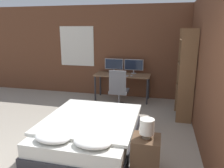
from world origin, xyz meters
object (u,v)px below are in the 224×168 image
Objects in this scene: office_chair at (119,93)px; keyboard at (121,76)px; nightstand at (146,156)px; desk at (122,77)px; bookshelf at (186,71)px; monitor_right at (134,65)px; bed at (90,132)px; bedside_lamp at (147,127)px; monitor_left at (114,65)px; computer_mouse at (131,76)px.

keyboard is at bearing 94.17° from office_chair.
desk is (-0.97, 3.26, 0.38)m from nightstand.
keyboard is 1.86m from bookshelf.
desk is at bearing -144.71° from monitor_right.
monitor_right is at bearing 54.54° from keyboard.
monitor_right reaches higher than nightstand.
keyboard is 0.59m from office_chair.
bed is 4.93× the size of keyboard.
desk is 0.49m from monitor_right.
bookshelf reaches higher than keyboard.
monitor_left reaches higher than bedside_lamp.
monitor_left is at bearing 144.89° from computer_mouse.
keyboard is (-0.29, -0.41, -0.23)m from monitor_right.
bedside_lamp reaches higher than desk.
monitor_right is at bearing 89.89° from computer_mouse.
computer_mouse is at bearing -35.11° from monitor_left.
monitor_left is 1.35× the size of keyboard.
monitor_right is at bearing 0.00° from monitor_left.
office_chair is at bearing -87.09° from desk.
office_chair is (-0.26, -0.89, -0.59)m from monitor_right.
bedside_lamp is at bearing -70.12° from office_chair.
monitor_left reaches higher than bed.
desk is 0.23m from keyboard.
bookshelf reaches higher than office_chair.
bookshelf is (1.34, -1.24, 0.13)m from monitor_right.
computer_mouse is at bearing -34.92° from desk.
bedside_lamp is 3.70m from monitor_left.
office_chair is at bearing -69.61° from monitor_left.
bedside_lamp is 3.41m from desk.
bedside_lamp is at bearing -106.54° from bookshelf.
monitor_left is at bearing 147.36° from bookshelf.
office_chair is at bearing 167.69° from bookshelf.
monitor_right reaches higher than office_chair.
computer_mouse reaches higher than desk.
monitor_left reaches higher than keyboard.
bed is 2.71m from desk.
monitor_left is 2.29m from bookshelf.
monitor_left is at bearing 110.01° from nightstand.
bedside_lamp is at bearing -72.41° from keyboard.
bed is 2.53m from keyboard.
computer_mouse is at bearing 0.00° from keyboard.
bed is at bearing -91.55° from keyboard.
bed is at bearing -97.14° from monitor_right.
nightstand is 1.04× the size of monitor_right.
bookshelf is (1.63, -1.03, 0.46)m from desk.
bedside_lamp is 0.14× the size of bookshelf.
nightstand is at bearing -70.12° from office_chair.
keyboard reaches higher than nightstand.
bookshelf reaches higher than monitor_left.
monitor_right is 7.88× the size of computer_mouse.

